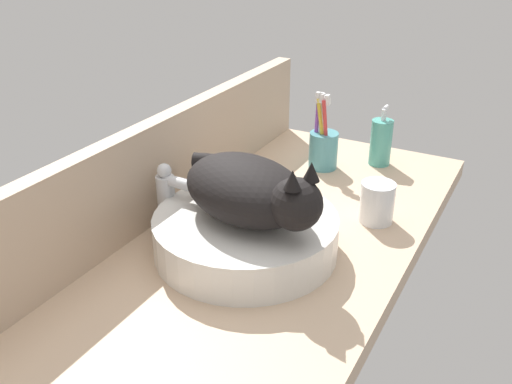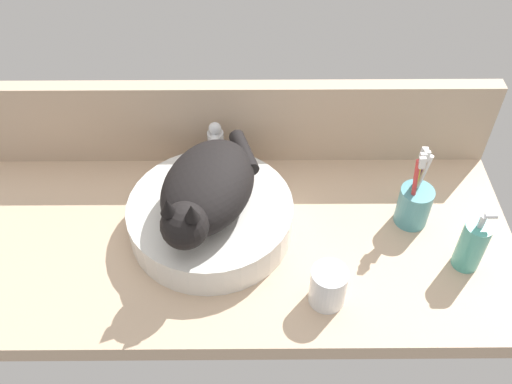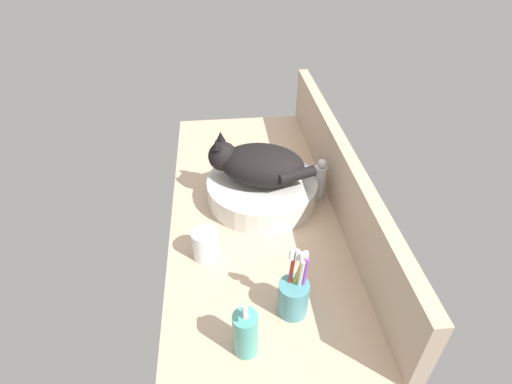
{
  "view_description": "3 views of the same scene",
  "coord_description": "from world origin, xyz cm",
  "px_view_note": "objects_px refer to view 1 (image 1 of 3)",
  "views": [
    {
      "loc": [
        -81.12,
        -42.48,
        56.83
      ],
      "look_at": [
        3.18,
        3.16,
        8.76
      ],
      "focal_mm": 40.0,
      "sensor_mm": 36.0,
      "label": 1
    },
    {
      "loc": [
        5.05,
        -75.61,
        90.95
      ],
      "look_at": [
        5.57,
        1.6,
        10.94
      ],
      "focal_mm": 40.0,
      "sensor_mm": 36.0,
      "label": 2
    },
    {
      "loc": [
        93.32,
        -10.55,
        77.78
      ],
      "look_at": [
        3.92,
        -1.07,
        8.65
      ],
      "focal_mm": 28.0,
      "sensor_mm": 36.0,
      "label": 3
    }
  ],
  "objects_px": {
    "soap_dispenser": "(381,142)",
    "water_glass": "(377,205)",
    "toothbrush_cup": "(323,147)",
    "cat": "(251,190)",
    "sink_basin": "(246,234)",
    "faucet": "(171,195)"
  },
  "relations": [
    {
      "from": "water_glass",
      "to": "faucet",
      "type": "bearing_deg",
      "value": 122.54
    },
    {
      "from": "faucet",
      "to": "toothbrush_cup",
      "type": "xyz_separation_m",
      "value": [
        0.41,
        -0.15,
        -0.02
      ]
    },
    {
      "from": "soap_dispenser",
      "to": "toothbrush_cup",
      "type": "bearing_deg",
      "value": 126.91
    },
    {
      "from": "soap_dispenser",
      "to": "sink_basin",
      "type": "bearing_deg",
      "value": 169.5
    },
    {
      "from": "soap_dispenser",
      "to": "water_glass",
      "type": "bearing_deg",
      "value": -163.84
    },
    {
      "from": "sink_basin",
      "to": "toothbrush_cup",
      "type": "height_order",
      "value": "toothbrush_cup"
    },
    {
      "from": "faucet",
      "to": "soap_dispenser",
      "type": "relative_size",
      "value": 0.93
    },
    {
      "from": "soap_dispenser",
      "to": "water_glass",
      "type": "xyz_separation_m",
      "value": [
        -0.28,
        -0.08,
        -0.02
      ]
    },
    {
      "from": "toothbrush_cup",
      "to": "water_glass",
      "type": "relative_size",
      "value": 2.24
    },
    {
      "from": "soap_dispenser",
      "to": "toothbrush_cup",
      "type": "distance_m",
      "value": 0.14
    },
    {
      "from": "sink_basin",
      "to": "faucet",
      "type": "xyz_separation_m",
      "value": [
        0.0,
        0.17,
        0.04
      ]
    },
    {
      "from": "cat",
      "to": "faucet",
      "type": "distance_m",
      "value": 0.19
    },
    {
      "from": "sink_basin",
      "to": "soap_dispenser",
      "type": "distance_m",
      "value": 0.51
    },
    {
      "from": "sink_basin",
      "to": "water_glass",
      "type": "height_order",
      "value": "water_glass"
    },
    {
      "from": "sink_basin",
      "to": "toothbrush_cup",
      "type": "bearing_deg",
      "value": 2.98
    },
    {
      "from": "water_glass",
      "to": "soap_dispenser",
      "type": "bearing_deg",
      "value": 16.16
    },
    {
      "from": "faucet",
      "to": "sink_basin",
      "type": "bearing_deg",
      "value": -91.55
    },
    {
      "from": "sink_basin",
      "to": "faucet",
      "type": "bearing_deg",
      "value": 88.45
    },
    {
      "from": "water_glass",
      "to": "sink_basin",
      "type": "bearing_deg",
      "value": 141.93
    },
    {
      "from": "faucet",
      "to": "cat",
      "type": "bearing_deg",
      "value": -92.48
    },
    {
      "from": "faucet",
      "to": "toothbrush_cup",
      "type": "relative_size",
      "value": 0.73
    },
    {
      "from": "cat",
      "to": "water_glass",
      "type": "xyz_separation_m",
      "value": [
        0.23,
        -0.16,
        -0.09
      ]
    }
  ]
}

